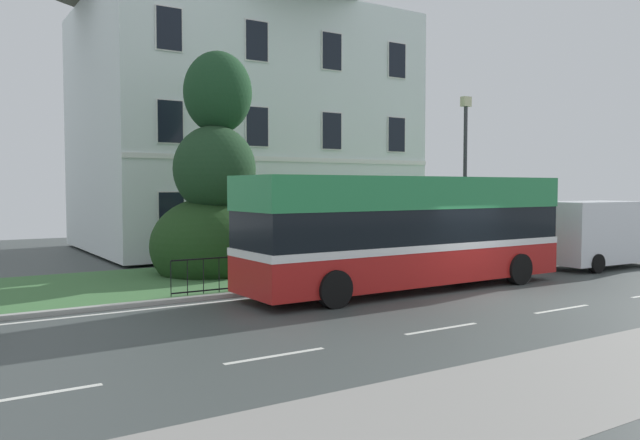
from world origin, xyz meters
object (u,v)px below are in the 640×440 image
(evergreen_tree, at_px, (212,201))
(litter_bin, at_px, (403,256))
(georgian_townhouse, at_px, (241,112))
(single_decker_bus, at_px, (409,231))
(street_lamp_post, at_px, (465,168))
(white_panel_van, at_px, (596,234))

(evergreen_tree, distance_m, litter_bin, 6.74)
(georgian_townhouse, height_order, litter_bin, georgian_townhouse)
(georgian_townhouse, xyz_separation_m, evergreen_tree, (-5.27, -8.98, -4.20))
(evergreen_tree, bearing_deg, single_decker_bus, -55.10)
(georgian_townhouse, xyz_separation_m, street_lamp_post, (3.61, -11.82, -3.03))
(georgian_townhouse, relative_size, evergreen_tree, 1.84)
(georgian_townhouse, height_order, evergreen_tree, georgian_townhouse)
(single_decker_bus, bearing_deg, georgian_townhouse, 83.56)
(evergreen_tree, bearing_deg, street_lamp_post, -17.70)
(white_panel_van, distance_m, street_lamp_post, 5.51)
(evergreen_tree, bearing_deg, litter_bin, -29.10)
(georgian_townhouse, distance_m, street_lamp_post, 12.72)
(street_lamp_post, xyz_separation_m, litter_bin, (-3.22, -0.32, -3.05))
(single_decker_bus, relative_size, litter_bin, 9.77)
(evergreen_tree, relative_size, street_lamp_post, 1.30)
(single_decker_bus, height_order, white_panel_van, single_decker_bus)
(evergreen_tree, distance_m, white_panel_van, 14.21)
(georgian_townhouse, distance_m, litter_bin, 13.58)
(white_panel_van, bearing_deg, single_decker_bus, -178.20)
(street_lamp_post, bearing_deg, georgian_townhouse, 106.97)
(single_decker_bus, distance_m, litter_bin, 3.18)
(single_decker_bus, distance_m, white_panel_van, 9.20)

